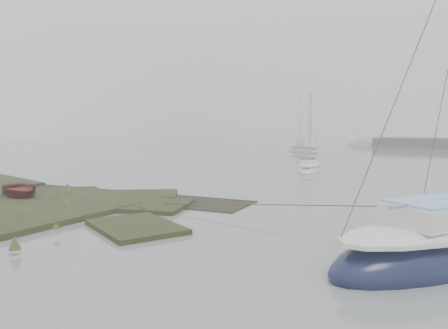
% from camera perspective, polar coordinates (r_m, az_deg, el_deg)
% --- Properties ---
extents(ground, '(160.00, 160.00, 0.00)m').
position_cam_1_polar(ground, '(43.25, 16.22, 0.32)').
color(ground, slate).
rests_on(ground, ground).
extents(sailboat_main, '(6.13, 7.84, 10.80)m').
position_cam_1_polar(sailboat_main, '(13.17, 26.64, -9.83)').
color(sailboat_main, black).
rests_on(sailboat_main, ground).
extents(sailboat_white, '(2.70, 4.92, 6.61)m').
position_cam_1_polar(sailboat_white, '(33.89, 11.01, -0.56)').
color(sailboat_white, white).
rests_on(sailboat_white, ground).
extents(sailboat_far_a, '(6.10, 5.39, 8.70)m').
position_cam_1_polar(sailboat_far_a, '(56.94, 10.37, 1.89)').
color(sailboat_far_a, '#A1A6AA').
rests_on(sailboat_far_a, ground).
extents(sailboat_far_c, '(5.39, 2.64, 7.29)m').
position_cam_1_polar(sailboat_far_c, '(74.30, 17.53, 2.49)').
color(sailboat_far_c, silver).
rests_on(sailboat_far_c, ground).
extents(dinghy, '(3.69, 3.17, 0.64)m').
position_cam_1_polar(dinghy, '(23.05, -25.20, -2.91)').
color(dinghy, maroon).
rests_on(dinghy, marsh_bank).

